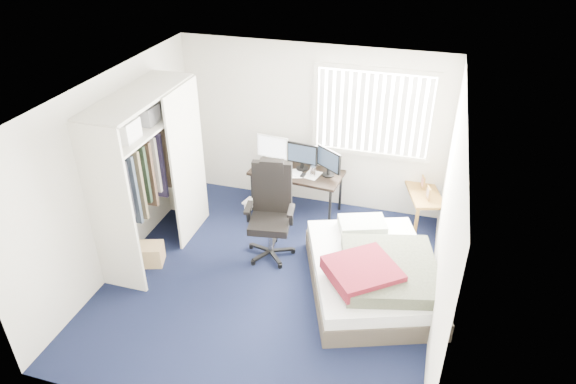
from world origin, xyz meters
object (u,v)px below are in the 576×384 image
(nightstand, at_px, (424,196))
(bed, at_px, (373,273))
(office_chair, at_px, (271,220))
(desk, at_px, (297,168))

(nightstand, relative_size, bed, 0.40)
(bed, bearing_deg, office_chair, 164.05)
(nightstand, distance_m, bed, 1.71)
(desk, distance_m, bed, 2.13)
(bed, bearing_deg, desk, 132.00)
(office_chair, bearing_deg, nightstand, 32.30)
(nightstand, xyz_separation_m, bed, (-0.47, -1.62, -0.23))
(desk, height_order, nightstand, desk)
(office_chair, bearing_deg, desk, 87.46)
(desk, distance_m, nightstand, 1.88)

